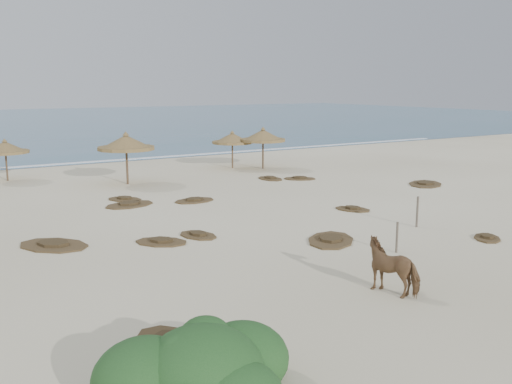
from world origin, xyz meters
The scene contains 23 objects.
ground centered at (0.00, 0.00, 0.00)m, with size 160.00×160.00×0.00m, color #F0E7C6.
foam_line centered at (0.00, 26.00, 0.00)m, with size 70.00×0.60×0.01m, color white.
palapa_2 centered at (-6.17, 20.37, 1.92)m, with size 3.28×3.28×2.47m.
palapa_3 centered at (-0.59, 15.61, 2.30)m, with size 4.09×4.09×2.96m.
palapa_4 centered at (9.10, 16.66, 2.17)m, with size 3.48×3.48×2.79m.
palapa_5 centered at (7.53, 18.00, 1.96)m, with size 3.40×3.40×2.53m.
horse centered at (-0.23, -4.59, 0.71)m, with size 0.77×1.68×1.42m, color brown.
fence_post_near centered at (2.52, -2.00, 0.52)m, with size 0.08×0.08×1.05m, color #64594B.
fence_post_far centered at (5.74, 0.10, 0.61)m, with size 0.09×0.09×1.22m, color #64594B.
bush centered at (-7.06, -6.83, 0.54)m, with size 3.66×3.22×1.64m.
scrub_1 centered at (-7.03, 4.80, 0.05)m, with size 2.96×3.14×0.16m.
scrub_2 centered at (-2.18, 3.36, 0.05)m, with size 1.48×1.87×0.16m.
scrub_3 centered at (0.49, 9.25, 0.05)m, with size 2.09×1.44×0.16m.
scrub_4 centered at (5.68, 3.78, 0.05)m, with size 1.65×1.92×0.16m.
scrub_5 centered at (13.52, 6.65, 0.05)m, with size 3.24×3.06×0.16m.
scrub_7 centered at (7.16, 12.80, 0.05)m, with size 1.21×1.86×0.16m.
scrub_9 centered at (1.56, 0.26, 0.05)m, with size 2.90×2.88×0.16m.
scrub_10 centered at (8.64, 11.88, 0.05)m, with size 2.26×2.08×0.16m.
scrub_11 centered at (-6.60, -4.36, 0.05)m, with size 1.67×2.20×0.16m.
scrub_12 centered at (6.56, -2.51, 0.05)m, with size 1.64×1.61×0.16m.
scrub_13 centered at (-2.25, 11.32, 0.05)m, with size 1.97×2.12×0.16m.
scrub_14 centered at (-3.69, 3.23, 0.05)m, with size 2.22×2.21×0.16m.
scrub_15 centered at (-2.48, 9.97, 0.05)m, with size 2.67×2.05×0.16m.
Camera 1 is at (-11.07, -15.08, 5.50)m, focal length 40.00 mm.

